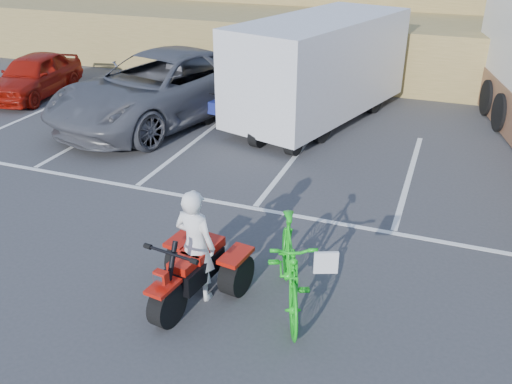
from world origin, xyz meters
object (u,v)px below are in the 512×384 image
(rider, at_px, (195,245))
(green_dirt_bike, at_px, (290,266))
(quad_atv_blue, at_px, (229,122))
(quad_atv_green, at_px, (286,143))
(red_trike_atv, at_px, (193,300))
(grey_pickup, at_px, (161,87))
(red_car, at_px, (34,75))
(cargo_trailer, at_px, (320,66))

(rider, xyz_separation_m, green_dirt_bike, (1.35, 0.27, -0.21))
(rider, relative_size, quad_atv_blue, 1.23)
(quad_atv_green, bearing_deg, rider, -73.22)
(red_trike_atv, distance_m, green_dirt_bike, 1.58)
(rider, relative_size, grey_pickup, 0.26)
(red_trike_atv, xyz_separation_m, grey_pickup, (-4.46, 7.10, 0.93))
(quad_atv_blue, bearing_deg, green_dirt_bike, -50.05)
(rider, xyz_separation_m, red_car, (-9.45, 7.59, -0.21))
(red_trike_atv, relative_size, green_dirt_bike, 0.77)
(rider, relative_size, red_car, 0.45)
(rider, bearing_deg, green_dirt_bike, -160.91)
(rider, height_order, quad_atv_blue, rider)
(rider, distance_m, red_car, 12.12)
(cargo_trailer, bearing_deg, green_dirt_bike, -61.46)
(grey_pickup, height_order, red_car, grey_pickup)
(green_dirt_bike, bearing_deg, red_car, 123.89)
(red_car, height_order, quad_atv_blue, red_car)
(red_trike_atv, bearing_deg, green_dirt_bike, 24.78)
(grey_pickup, xyz_separation_m, red_car, (-4.97, 0.64, -0.26))
(red_trike_atv, height_order, quad_atv_green, red_trike_atv)
(red_car, bearing_deg, rider, -47.06)
(red_trike_atv, distance_m, quad_atv_blue, 8.02)
(cargo_trailer, height_order, quad_atv_blue, cargo_trailer)
(red_car, height_order, cargo_trailer, cargo_trailer)
(red_trike_atv, height_order, rider, rider)
(grey_pickup, bearing_deg, red_car, -172.12)
(rider, xyz_separation_m, cargo_trailer, (-0.39, 8.53, 0.63))
(quad_atv_blue, bearing_deg, red_trike_atv, -60.10)
(green_dirt_bike, xyz_separation_m, grey_pickup, (-5.83, 6.68, 0.27))
(rider, distance_m, quad_atv_green, 6.49)
(green_dirt_bike, height_order, quad_atv_blue, green_dirt_bike)
(cargo_trailer, bearing_deg, quad_atv_blue, -137.44)
(red_car, distance_m, cargo_trailer, 9.15)
(rider, bearing_deg, quad_atv_blue, -62.43)
(red_car, bearing_deg, red_trike_atv, -47.66)
(cargo_trailer, xyz_separation_m, quad_atv_green, (-0.25, -2.13, -1.51))
(quad_atv_blue, bearing_deg, cargo_trailer, 36.70)
(rider, xyz_separation_m, quad_atv_green, (-0.64, 6.40, -0.88))
(cargo_trailer, bearing_deg, red_trike_atv, -70.91)
(red_trike_atv, bearing_deg, quad_atv_green, 103.33)
(cargo_trailer, distance_m, quad_atv_blue, 2.93)
(green_dirt_bike, bearing_deg, cargo_trailer, 79.91)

